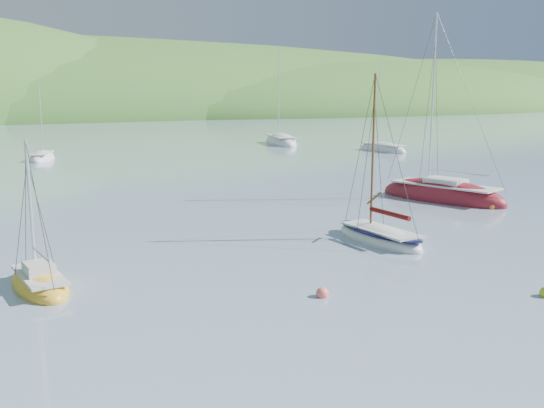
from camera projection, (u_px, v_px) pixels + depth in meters
name	position (u px, v px, depth m)	size (l,w,h in m)	color
ground	(384.00, 290.00, 22.75)	(700.00, 700.00, 0.00)	#768DA3
daysailer_white	(379.00, 237.00, 29.94)	(2.60, 5.86, 8.75)	white
sloop_red	(442.00, 196.00, 40.91)	(6.04, 9.54, 13.35)	maroon
sailboat_yellow	(40.00, 284.00, 22.96)	(2.48, 4.81, 6.09)	gold
distant_sloop_a	(42.00, 158.00, 63.54)	(3.86, 6.52, 8.79)	white
distant_sloop_b	(281.00, 142.00, 81.08)	(5.16, 10.07, 13.69)	white
distant_sloop_d	(383.00, 150.00, 72.24)	(3.58, 7.48, 10.25)	white
mooring_buoys	(464.00, 261.00, 26.05)	(18.20, 13.44, 0.50)	#B7C31E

